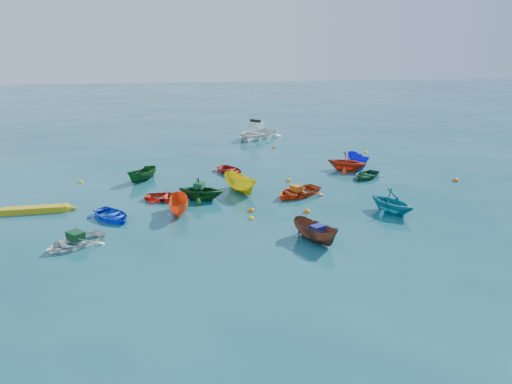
{
  "coord_description": "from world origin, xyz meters",
  "views": [
    {
      "loc": [
        -3.8,
        -22.57,
        9.23
      ],
      "look_at": [
        0.0,
        5.0,
        0.4
      ],
      "focal_mm": 35.0,
      "sensor_mm": 36.0,
      "label": 1
    }
  ],
  "objects": [
    {
      "name": "buoy_or_e",
      "position": [
        3.41,
        18.4,
        0.0
      ],
      "size": [
        0.31,
        0.31,
        0.31
      ],
      "primitive_type": "sphere",
      "color": "#E35F0C",
      "rests_on": "ground"
    },
    {
      "name": "buoy_or_b",
      "position": [
        2.42,
        2.27,
        0.0
      ],
      "size": [
        0.37,
        0.37,
        0.37
      ],
      "primitive_type": "sphere",
      "color": "orange",
      "rests_on": "ground"
    },
    {
      "name": "tarp_green_a",
      "position": [
        -9.08,
        -0.6,
        0.47
      ],
      "size": [
        0.93,
        0.94,
        0.36
      ],
      "primitive_type": "cube",
      "rotation": [
        0.0,
        0.0,
        -0.82
      ],
      "color": "#0F3E1C",
      "rests_on": "dinghy_white_near"
    },
    {
      "name": "dinghy_white_near",
      "position": [
        -9.15,
        -0.66,
        0.0
      ],
      "size": [
        3.39,
        3.36,
        0.58
      ],
      "primitive_type": "imported",
      "rotation": [
        0.0,
        0.0,
        -0.82
      ],
      "color": "white",
      "rests_on": "ground"
    },
    {
      "name": "dinghy_red_nw",
      "position": [
        -5.11,
        5.46,
        0.0
      ],
      "size": [
        3.01,
        2.4,
        0.56
      ],
      "primitive_type": "imported",
      "rotation": [
        0.0,
        0.0,
        1.38
      ],
      "color": "red",
      "rests_on": "ground"
    },
    {
      "name": "dinghy_green_e",
      "position": [
        7.94,
        8.39,
        0.0
      ],
      "size": [
        3.19,
        3.17,
        0.54
      ],
      "primitive_type": "imported",
      "rotation": [
        0.0,
        0.0,
        -0.8
      ],
      "color": "#114A25",
      "rests_on": "ground"
    },
    {
      "name": "sampan_blue_far",
      "position": [
        8.5,
        11.61,
        0.0
      ],
      "size": [
        1.36,
        2.75,
        1.02
      ],
      "primitive_type": "imported",
      "rotation": [
        0.0,
        0.0,
        0.14
      ],
      "color": "#1110D2",
      "rests_on": "ground"
    },
    {
      "name": "sampan_brown_mid",
      "position": [
        1.88,
        -1.64,
        0.0
      ],
      "size": [
        2.22,
        2.92,
        1.07
      ],
      "primitive_type": "imported",
      "rotation": [
        0.0,
        0.0,
        0.49
      ],
      "color": "brown",
      "rests_on": "ground"
    },
    {
      "name": "tarp_green_b",
      "position": [
        -3.29,
        5.26,
        0.87
      ],
      "size": [
        0.71,
        0.81,
        0.33
      ],
      "primitive_type": "cube",
      "rotation": [
        0.0,
        0.0,
        1.24
      ],
      "color": "#134E2C",
      "rests_on": "dinghy_green_n"
    },
    {
      "name": "sampan_yellow_mid",
      "position": [
        -0.75,
        6.38,
        0.0
      ],
      "size": [
        2.37,
        3.4,
        1.23
      ],
      "primitive_type": "imported",
      "rotation": [
        0.0,
        0.0,
        0.41
      ],
      "color": "gold",
      "rests_on": "ground"
    },
    {
      "name": "dinghy_cyan_se",
      "position": [
        6.92,
        1.59,
        0.0
      ],
      "size": [
        3.4,
        3.55,
        1.44
      ],
      "primitive_type": "imported",
      "rotation": [
        0.0,
        0.0,
        0.51
      ],
      "color": "teal",
      "rests_on": "ground"
    },
    {
      "name": "motorboat_white",
      "position": [
        2.38,
        22.67,
        0.0
      ],
      "size": [
        6.09,
        6.17,
        1.65
      ],
      "primitive_type": "imported",
      "rotation": [
        0.0,
        0.0,
        -0.74
      ],
      "color": "white",
      "rests_on": "ground"
    },
    {
      "name": "tarp_blue_a",
      "position": [
        1.95,
        -1.77,
        0.68
      ],
      "size": [
        0.77,
        0.71,
        0.3
      ],
      "primitive_type": "cube",
      "rotation": [
        0.0,
        0.0,
        0.49
      ],
      "color": "navy",
      "rests_on": "sampan_brown_mid"
    },
    {
      "name": "dinghy_blue_sw",
      "position": [
        -7.93,
        2.67,
        0.0
      ],
      "size": [
        3.21,
        3.38,
        0.57
      ],
      "primitive_type": "imported",
      "rotation": [
        0.0,
        0.0,
        0.63
      ],
      "color": "blue",
      "rests_on": "ground"
    },
    {
      "name": "dinghy_orange_far",
      "position": [
        7.21,
        10.38,
        0.0
      ],
      "size": [
        3.64,
        3.53,
        1.46
      ],
      "primitive_type": "imported",
      "rotation": [
        0.0,
        0.0,
        0.98
      ],
      "color": "red",
      "rests_on": "ground"
    },
    {
      "name": "buoy_or_d",
      "position": [
        13.51,
        6.81,
        0.0
      ],
      "size": [
        0.39,
        0.39,
        0.39
      ],
      "primitive_type": "sphere",
      "color": "#CF4D0B",
      "rests_on": "ground"
    },
    {
      "name": "buoy_ye_d",
      "position": [
        -7.48,
        9.82,
        0.0
      ],
      "size": [
        0.32,
        0.32,
        0.32
      ],
      "primitive_type": "sphere",
      "color": "gold",
      "rests_on": "ground"
    },
    {
      "name": "ground",
      "position": [
        0.0,
        0.0,
        0.0
      ],
      "size": [
        160.0,
        160.0,
        0.0
      ],
      "primitive_type": "plane",
      "color": "#0A444C",
      "rests_on": "ground"
    },
    {
      "name": "buoy_or_c",
      "position": [
        -0.55,
        2.85,
        0.0
      ],
      "size": [
        0.36,
        0.36,
        0.36
      ],
      "primitive_type": "sphere",
      "color": "orange",
      "rests_on": "ground"
    },
    {
      "name": "buoy_ye_e",
      "position": [
        10.47,
        15.48,
        0.0
      ],
      "size": [
        0.34,
        0.34,
        0.34
      ],
      "primitive_type": "sphere",
      "color": "yellow",
      "rests_on": "ground"
    },
    {
      "name": "buoy_ye_c",
      "position": [
        2.64,
        8.31,
        0.0
      ],
      "size": [
        0.37,
        0.37,
        0.37
      ],
      "primitive_type": "sphere",
      "color": "gold",
      "rests_on": "ground"
    },
    {
      "name": "sampan_green_far",
      "position": [
        -6.89,
        9.67,
        0.0
      ],
      "size": [
        2.3,
        2.56,
        0.97
      ],
      "primitive_type": "imported",
      "rotation": [
        0.0,
        0.0,
        -0.67
      ],
      "color": "#104416",
      "rests_on": "ground"
    },
    {
      "name": "tarp_orange_b",
      "position": [
        2.44,
        5.16,
        0.49
      ],
      "size": [
        0.77,
        0.81,
        0.31
      ],
      "primitive_type": "cube",
      "rotation": [
        0.0,
        0.0,
        -0.98
      ],
      "color": "#C56414",
      "rests_on": "dinghy_red_ne"
    },
    {
      "name": "buoy_ye_a",
      "position": [
        -0.71,
        1.69,
        0.0
      ],
      "size": [
        0.3,
        0.3,
        0.3
      ],
      "primitive_type": "sphere",
      "color": "yellow",
      "rests_on": "ground"
    },
    {
      "name": "sampan_orange_n",
      "position": [
        -4.45,
        3.01,
        0.0
      ],
      "size": [
        1.04,
        2.74,
        1.06
      ],
      "primitive_type": "imported",
      "rotation": [
        0.0,
        0.0,
        -0.0
      ],
      "color": "#E64B15",
      "rests_on": "ground"
    },
    {
      "name": "dinghy_red_ne",
      "position": [
        2.52,
        5.21,
        0.0
      ],
      "size": [
        3.99,
        3.73,
        0.67
      ],
      "primitive_type": "imported",
      "rotation": [
        0.0,
        0.0,
        -0.98
      ],
      "color": "#C93C10",
      "rests_on": "ground"
    },
    {
      "name": "dinghy_red_far",
      "position": [
        -1.01,
        10.79,
        0.0
      ],
      "size": [
        2.9,
        3.31,
        0.57
      ],
      "primitive_type": "imported",
      "rotation": [
        0.0,
        0.0,
        0.4
      ],
      "color": "#B6180F",
      "rests_on": "ground"
    },
    {
      "name": "kayak_yellow",
      "position": [
        -12.19,
        4.28,
        0.0
      ],
      "size": [
        4.18,
        0.86,
        0.42
      ],
      "primitive_type": null,
      "rotation": [
        0.0,
        0.0,
        1.63
      ],
      "color": "gold",
      "rests_on": "ground"
    },
    {
      "name": "buoy_ye_b",
      "position": [
        -10.88,
        9.83,
        0.0
      ],
      "size": [
        0.32,
        0.32,
        0.32
      ],
      "primitive_type": "sphere",
      "color": "yellow",
      "rests_on": "ground"
    },
    {
      "name": "dinghy_green_n",
      "position": [
        -3.2,
        5.23,
        0.0
      ],
      "size": [
        3.28,
        3.06,
        1.41
      ],
      "primitive_type": "imported",
      "rotation": [
        0.0,
        0.0,
        1.24
      ],
      "color": "#104818",
      "rests_on": "ground"
    }
  ]
}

